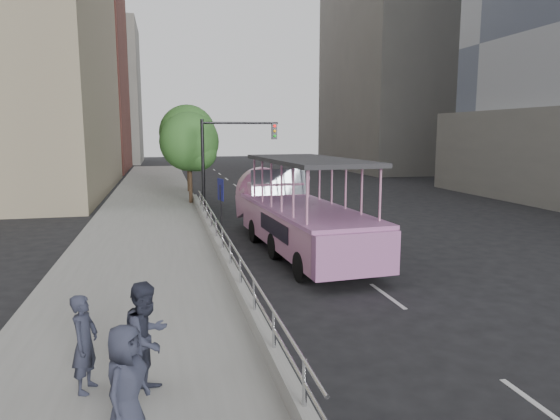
# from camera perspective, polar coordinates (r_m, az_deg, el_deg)

# --- Properties ---
(ground) EXTENTS (160.00, 160.00, 0.00)m
(ground) POSITION_cam_1_polar(r_m,az_deg,el_deg) (15.84, 5.71, -7.74)
(ground) COLOR black
(sidewalk) EXTENTS (5.50, 80.00, 0.30)m
(sidewalk) POSITION_cam_1_polar(r_m,az_deg,el_deg) (24.75, -14.79, -1.58)
(sidewalk) COLOR gray
(sidewalk) RESTS_ON ground
(kerb_wall) EXTENTS (0.24, 30.00, 0.36)m
(kerb_wall) POSITION_cam_1_polar(r_m,az_deg,el_deg) (16.94, -6.57, -4.97)
(kerb_wall) COLOR #A8A8A3
(kerb_wall) RESTS_ON sidewalk
(guardrail) EXTENTS (0.07, 22.00, 0.71)m
(guardrail) POSITION_cam_1_polar(r_m,az_deg,el_deg) (16.79, -6.61, -2.77)
(guardrail) COLOR silver
(guardrail) RESTS_ON kerb_wall
(duck_boat) EXTENTS (3.34, 11.01, 3.61)m
(duck_boat) POSITION_cam_1_polar(r_m,az_deg,el_deg) (19.30, 1.70, -0.60)
(duck_boat) COLOR black
(duck_boat) RESTS_ON ground
(car) EXTENTS (3.16, 4.54, 1.43)m
(car) POSITION_cam_1_polar(r_m,az_deg,el_deg) (25.65, 2.34, 0.36)
(car) COLOR silver
(car) RESTS_ON ground
(pedestrian_near) EXTENTS (0.55, 0.69, 1.64)m
(pedestrian_near) POSITION_cam_1_polar(r_m,az_deg,el_deg) (9.00, -21.41, -13.99)
(pedestrian_near) COLOR #272A39
(pedestrian_near) RESTS_ON sidewalk
(pedestrian_mid) EXTENTS (1.12, 1.16, 1.88)m
(pedestrian_mid) POSITION_cam_1_polar(r_m,az_deg,el_deg) (8.56, -14.96, -13.98)
(pedestrian_mid) COLOR #272A39
(pedestrian_mid) RESTS_ON sidewalk
(pedestrian_far) EXTENTS (0.85, 0.99, 1.72)m
(pedestrian_far) POSITION_cam_1_polar(r_m,az_deg,el_deg) (7.37, -17.18, -18.70)
(pedestrian_far) COLOR #272A39
(pedestrian_far) RESTS_ON sidewalk
(parking_sign) EXTENTS (0.17, 0.60, 2.70)m
(parking_sign) POSITION_cam_1_polar(r_m,az_deg,el_deg) (20.04, -6.78, 0.75)
(parking_sign) COLOR black
(parking_sign) RESTS_ON ground
(traffic_signal) EXTENTS (4.20, 0.32, 5.20)m
(traffic_signal) POSITION_cam_1_polar(r_m,az_deg,el_deg) (27.06, -6.29, 6.68)
(traffic_signal) COLOR black
(traffic_signal) RESTS_ON ground
(street_tree_near) EXTENTS (3.52, 3.52, 5.72)m
(street_tree_near) POSITION_cam_1_polar(r_m,az_deg,el_deg) (30.32, -10.12, 7.44)
(street_tree_near) COLOR #322017
(street_tree_near) RESTS_ON ground
(street_tree_far) EXTENTS (3.97, 3.97, 6.45)m
(street_tree_far) POSITION_cam_1_polar(r_m,az_deg,el_deg) (36.32, -10.35, 8.42)
(street_tree_far) COLOR #322017
(street_tree_far) RESTS_ON ground
(midrise_brick) EXTENTS (18.00, 16.00, 26.00)m
(midrise_brick) POSITION_cam_1_polar(r_m,az_deg,el_deg) (64.25, -25.77, 15.63)
(midrise_brick) COLOR brown
(midrise_brick) RESTS_ON ground
(midrise_stone_a) EXTENTS (20.00, 20.00, 32.00)m
(midrise_stone_a) POSITION_cam_1_polar(r_m,az_deg,el_deg) (65.31, 16.24, 18.69)
(midrise_stone_a) COLOR slate
(midrise_stone_a) RESTS_ON ground
(midrise_stone_b) EXTENTS (16.00, 14.00, 20.00)m
(midrise_stone_b) POSITION_cam_1_polar(r_m,az_deg,el_deg) (79.31, -21.66, 12.25)
(midrise_stone_b) COLOR slate
(midrise_stone_b) RESTS_ON ground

